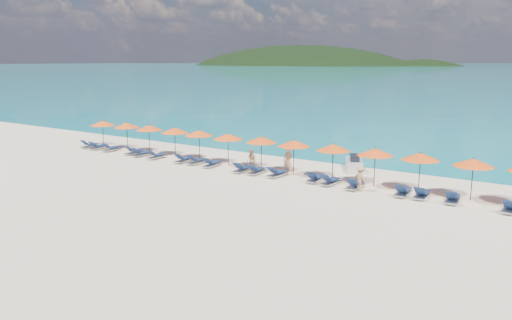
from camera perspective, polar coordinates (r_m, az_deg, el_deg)
The scene contains 38 objects.
ground at distance 28.41m, azimuth -3.40°, elevation -3.36°, with size 1400.00×1400.00×0.00m, color beige.
headland_main at distance 646.50m, azimuth 4.73°, elevation 7.36°, with size 374.00×242.00×126.50m.
headland_small at distance 606.66m, azimuth 18.21°, elevation 6.85°, with size 162.00×126.00×85.50m.
jetski at distance 33.92m, azimuth 11.16°, elevation -0.44°, with size 2.14×2.88×0.97m.
beachgoer_a at distance 31.77m, azimuth 3.67°, elevation -0.12°, with size 0.65×0.43×1.79m, color tan.
beachgoer_b at distance 32.70m, azimuth -0.54°, elevation -0.05°, with size 0.72×0.42×1.48m, color tan.
beachgoer_c at distance 28.51m, azimuth 11.83°, elevation -2.06°, with size 0.92×0.43×1.42m, color tan.
umbrella_0 at distance 43.71m, azimuth -17.14°, elevation 4.05°, with size 2.10×2.10×2.28m.
umbrella_1 at distance 41.85m, azimuth -14.57°, elevation 3.88°, with size 2.10×2.10×2.28m.
umbrella_2 at distance 39.90m, azimuth -12.16°, elevation 3.64°, with size 2.10×2.10×2.28m.
umbrella_3 at distance 38.00m, azimuth -9.27°, elevation 3.37°, with size 2.10×2.10×2.28m.
umbrella_4 at distance 36.37m, azimuth -6.53°, elevation 3.09°, with size 2.10×2.10×2.28m.
umbrella_5 at distance 34.51m, azimuth -3.22°, elevation 2.69°, with size 2.10×2.10×2.28m.
umbrella_6 at distance 33.11m, azimuth 0.61°, elevation 2.34°, with size 2.10×2.10×2.28m.
umbrella_7 at distance 31.77m, azimuth 4.35°, elevation 1.92°, with size 2.10×2.10×2.28m.
umbrella_8 at distance 30.49m, azimuth 8.81°, elevation 1.42°, with size 2.10×2.10×2.28m.
umbrella_9 at distance 29.47m, azimuth 13.48°, elevation 0.89°, with size 2.10×2.10×2.28m.
umbrella_10 at distance 28.78m, azimuth 18.30°, elevation 0.38°, with size 2.10×2.10×2.28m.
umbrella_11 at distance 28.10m, azimuth 23.61°, elevation -0.26°, with size 2.10×2.10×2.28m.
lounger_0 at distance 43.81m, azimuth -18.47°, elevation 1.62°, with size 0.74×1.74×0.66m.
lounger_1 at distance 42.85m, azimuth -17.60°, elevation 1.47°, with size 0.68×1.72×0.66m.
lounger_2 at distance 41.72m, azimuth -16.19°, elevation 1.29°, with size 0.66×1.71×0.66m.
lounger_3 at distance 39.80m, azimuth -13.74°, elevation 0.95°, with size 0.64×1.71×0.66m.
lounger_4 at distance 38.87m, azimuth -12.91°, elevation 0.74°, with size 0.78×1.75×0.66m.
lounger_5 at distance 37.72m, azimuth -11.31°, elevation 0.49°, with size 0.67×1.72×0.66m.
lounger_6 at distance 36.07m, azimuth -8.28°, elevation 0.10°, with size 0.73×1.74×0.66m.
lounger_7 at distance 35.32m, azimuth -6.80°, elevation -0.10°, with size 0.68×1.72×0.66m.
lounger_8 at distance 34.32m, azimuth -5.10°, elevation -0.40°, with size 0.76×1.75×0.66m.
lounger_9 at distance 32.62m, azimuth -1.59°, elevation -0.99°, with size 0.73×1.74×0.66m.
lounger_10 at distance 32.06m, azimuth 0.05°, elevation -1.20°, with size 0.76×1.75×0.66m.
lounger_11 at distance 31.33m, azimuth 2.41°, elevation -1.51°, with size 0.74×1.74×0.66m.
lounger_12 at distance 30.22m, azimuth 6.74°, elevation -2.07°, with size 0.77×1.75×0.66m.
lounger_13 at distance 29.62m, azimuth 8.49°, elevation -2.39°, with size 0.75×1.74×0.66m.
lounger_14 at distance 28.94m, azimuth 11.25°, elevation -2.81°, with size 0.66×1.71×0.66m.
lounger_15 at distance 28.15m, azimuth 16.44°, elevation -3.47°, with size 0.71×1.73×0.66m.
lounger_16 at distance 27.95m, azimuth 18.43°, elevation -3.69°, with size 0.72×1.73×0.66m.
lounger_17 at distance 27.65m, azimuth 21.55°, elevation -4.08°, with size 0.78×1.75×0.66m.
lounger_18 at distance 27.10m, azimuth 27.10°, elevation -4.85°, with size 0.66×1.71×0.66m.
Camera 1 is at (16.78, -21.76, 7.24)m, focal length 35.00 mm.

